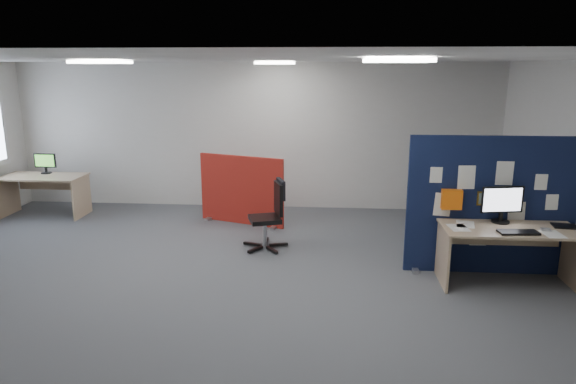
# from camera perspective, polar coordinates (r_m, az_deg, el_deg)

# --- Properties ---
(floor) EXTENTS (9.00, 9.00, 0.00)m
(floor) POSITION_cam_1_polar(r_m,az_deg,el_deg) (6.65, -7.92, -9.52)
(floor) COLOR #505257
(floor) RESTS_ON ground
(ceiling) EXTENTS (9.00, 7.00, 0.02)m
(ceiling) POSITION_cam_1_polar(r_m,az_deg,el_deg) (6.11, -8.77, 14.42)
(ceiling) COLOR white
(ceiling) RESTS_ON wall_back
(wall_back) EXTENTS (9.00, 0.02, 2.70)m
(wall_back) POSITION_cam_1_polar(r_m,az_deg,el_deg) (9.64, -3.74, 6.20)
(wall_back) COLOR silver
(wall_back) RESTS_ON floor
(wall_front) EXTENTS (9.00, 0.02, 2.70)m
(wall_front) POSITION_cam_1_polar(r_m,az_deg,el_deg) (3.09, -22.99, -11.54)
(wall_front) COLOR silver
(wall_front) RESTS_ON floor
(ceiling_lights) EXTENTS (4.10, 4.10, 0.04)m
(ceiling_lights) POSITION_cam_1_polar(r_m,az_deg,el_deg) (6.71, -4.57, 14.21)
(ceiling_lights) COLOR white
(ceiling_lights) RESTS_ON ceiling
(navy_divider) EXTENTS (2.17, 0.30, 1.79)m
(navy_divider) POSITION_cam_1_polar(r_m,az_deg,el_deg) (7.00, 21.73, -1.48)
(navy_divider) COLOR #0F1237
(navy_divider) RESTS_ON floor
(main_desk) EXTENTS (1.61, 0.72, 0.73)m
(main_desk) POSITION_cam_1_polar(r_m,az_deg,el_deg) (6.80, 23.27, -5.03)
(main_desk) COLOR tan
(main_desk) RESTS_ON floor
(monitor_main) EXTENTS (0.52, 0.22, 0.46)m
(monitor_main) POSITION_cam_1_polar(r_m,az_deg,el_deg) (6.84, 22.70, -1.10)
(monitor_main) COLOR black
(monitor_main) RESTS_ON main_desk
(keyboard) EXTENTS (0.46, 0.21, 0.02)m
(keyboard) POSITION_cam_1_polar(r_m,az_deg,el_deg) (6.54, 24.22, -4.10)
(keyboard) COLOR black
(keyboard) RESTS_ON main_desk
(mouse) EXTENTS (0.10, 0.06, 0.03)m
(mouse) POSITION_cam_1_polar(r_m,az_deg,el_deg) (6.78, 26.70, -3.75)
(mouse) COLOR #9D9DA3
(mouse) RESTS_ON main_desk
(paper_tray) EXTENTS (0.31, 0.26, 0.01)m
(paper_tray) POSITION_cam_1_polar(r_m,az_deg,el_deg) (7.06, 28.40, -3.35)
(paper_tray) COLOR black
(paper_tray) RESTS_ON main_desk
(red_divider) EXTENTS (1.49, 0.57, 1.17)m
(red_divider) POSITION_cam_1_polar(r_m,az_deg,el_deg) (8.70, -5.21, 0.14)
(red_divider) COLOR #A6151A
(red_divider) RESTS_ON floor
(second_desk) EXTENTS (1.44, 0.72, 0.73)m
(second_desk) POSITION_cam_1_polar(r_m,az_deg,el_deg) (10.16, -25.44, 0.66)
(second_desk) COLOR tan
(second_desk) RESTS_ON floor
(monitor_second) EXTENTS (0.40, 0.18, 0.37)m
(monitor_second) POSITION_cam_1_polar(r_m,az_deg,el_deg) (10.25, -25.37, 2.99)
(monitor_second) COLOR black
(monitor_second) RESTS_ON second_desk
(office_chair) EXTENTS (0.67, 0.64, 1.01)m
(office_chair) POSITION_cam_1_polar(r_m,az_deg,el_deg) (7.48, -1.84, -2.06)
(office_chair) COLOR black
(office_chair) RESTS_ON floor
(desk_papers) EXTENTS (1.26, 0.64, 0.00)m
(desk_papers) POSITION_cam_1_polar(r_m,az_deg,el_deg) (6.60, 21.64, -3.80)
(desk_papers) COLOR white
(desk_papers) RESTS_ON main_desk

